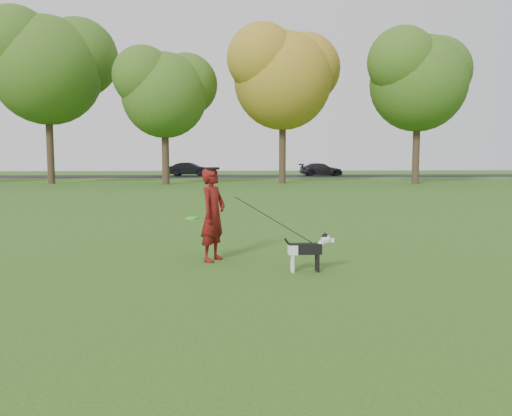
{
  "coord_description": "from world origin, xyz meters",
  "views": [
    {
      "loc": [
        -0.32,
        -8.37,
        1.8
      ],
      "look_at": [
        0.27,
        -0.03,
        0.95
      ],
      "focal_mm": 35.0,
      "sensor_mm": 36.0,
      "label": 1
    }
  ],
  "objects": [
    {
      "name": "road",
      "position": [
        0.0,
        40.0,
        0.01
      ],
      "size": [
        120.0,
        7.0,
        0.02
      ],
      "primitive_type": "cube",
      "color": "black",
      "rests_on": "ground"
    },
    {
      "name": "car_right",
      "position": [
        9.5,
        40.0,
        0.63
      ],
      "size": [
        4.3,
        1.92,
        1.23
      ],
      "primitive_type": "imported",
      "rotation": [
        0.0,
        0.0,
        1.62
      ],
      "color": "black",
      "rests_on": "road"
    },
    {
      "name": "dog",
      "position": [
        1.06,
        -0.7,
        0.38
      ],
      "size": [
        0.82,
        0.16,
        0.62
      ],
      "color": "black",
      "rests_on": "ground"
    },
    {
      "name": "man_held_items",
      "position": [
        0.54,
        -0.25,
        0.77
      ],
      "size": [
        2.11,
        1.06,
        1.21
      ],
      "color": "#2CE81D",
      "rests_on": "ground"
    },
    {
      "name": "man",
      "position": [
        -0.46,
        0.25,
        0.81
      ],
      "size": [
        0.63,
        0.71,
        1.62
      ],
      "primitive_type": "imported",
      "rotation": [
        0.0,
        0.0,
        1.07
      ],
      "color": "#600E0D",
      "rests_on": "ground"
    },
    {
      "name": "car_mid",
      "position": [
        -3.29,
        40.0,
        0.67
      ],
      "size": [
        4.12,
        2.09,
        1.3
      ],
      "primitive_type": "imported",
      "rotation": [
        0.0,
        0.0,
        1.38
      ],
      "color": "black",
      "rests_on": "road"
    },
    {
      "name": "ground",
      "position": [
        0.0,
        0.0,
        0.0
      ],
      "size": [
        120.0,
        120.0,
        0.0
      ],
      "primitive_type": "plane",
      "color": "#285116",
      "rests_on": "ground"
    },
    {
      "name": "tree_row",
      "position": [
        -1.43,
        26.07,
        7.41
      ],
      "size": [
        51.74,
        8.86,
        12.01
      ],
      "color": "#38281C",
      "rests_on": "ground"
    }
  ]
}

